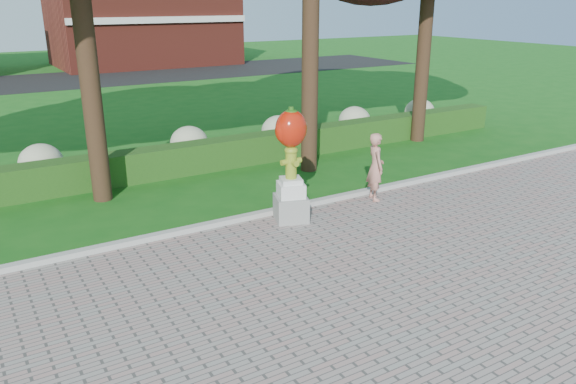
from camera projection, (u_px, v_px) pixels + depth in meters
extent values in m
plane|color=#155615|center=(314.00, 282.00, 9.43)|extent=(100.00, 100.00, 0.00)
cube|color=#ADADA5|center=(235.00, 220.00, 11.83)|extent=(40.00, 0.18, 0.15)
cube|color=#154012|center=(168.00, 161.00, 14.95)|extent=(24.00, 0.70, 0.80)
ellipsoid|color=#9FAA82|center=(41.00, 163.00, 14.24)|extent=(1.10, 1.10, 0.99)
ellipsoid|color=#9FAA82|center=(189.00, 143.00, 16.20)|extent=(1.10, 1.10, 0.99)
ellipsoid|color=#9FAA82|center=(279.00, 131.00, 17.67)|extent=(1.10, 1.10, 0.99)
ellipsoid|color=#9FAA82|center=(355.00, 121.00, 19.14)|extent=(1.10, 1.10, 0.99)
ellipsoid|color=#9FAA82|center=(420.00, 112.00, 20.61)|extent=(1.10, 1.10, 0.99)
cube|color=black|center=(42.00, 82.00, 32.06)|extent=(50.00, 8.00, 0.02)
cube|color=maroon|center=(142.00, 18.00, 39.79)|extent=(12.00, 8.00, 6.40)
cylinder|color=black|center=(88.00, 67.00, 12.29)|extent=(0.44, 0.44, 6.16)
cylinder|color=black|center=(310.00, 34.00, 14.40)|extent=(0.44, 0.44, 7.28)
cylinder|color=black|center=(424.00, 50.00, 17.88)|extent=(0.44, 0.44, 5.88)
cube|color=gray|center=(291.00, 208.00, 11.88)|extent=(0.83, 0.83, 0.53)
cube|color=silver|center=(291.00, 190.00, 11.74)|extent=(0.67, 0.67, 0.30)
cube|color=silver|center=(291.00, 180.00, 11.68)|extent=(0.54, 0.54, 0.11)
cylinder|color=olive|center=(291.00, 164.00, 11.56)|extent=(0.23, 0.23, 0.59)
ellipsoid|color=olive|center=(291.00, 150.00, 11.46)|extent=(0.28, 0.28, 0.19)
cylinder|color=olive|center=(284.00, 163.00, 11.46)|extent=(0.13, 0.12, 0.12)
cylinder|color=olive|center=(298.00, 160.00, 11.62)|extent=(0.13, 0.12, 0.12)
cylinder|color=olive|center=(295.00, 163.00, 11.41)|extent=(0.13, 0.13, 0.13)
cylinder|color=olive|center=(291.00, 146.00, 11.44)|extent=(0.08, 0.08, 0.05)
ellipsoid|color=#B11B09|center=(291.00, 129.00, 11.32)|extent=(0.66, 0.59, 0.77)
ellipsoid|color=#B11B09|center=(283.00, 131.00, 11.23)|extent=(0.33, 0.33, 0.49)
ellipsoid|color=#B11B09|center=(299.00, 129.00, 11.42)|extent=(0.33, 0.33, 0.49)
cylinder|color=#275F15|center=(291.00, 110.00, 11.19)|extent=(0.11, 0.11, 0.13)
ellipsoid|color=#275F15|center=(291.00, 111.00, 11.20)|extent=(0.25, 0.25, 0.08)
imported|color=tan|center=(376.00, 167.00, 12.94)|extent=(0.54, 0.67, 1.59)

